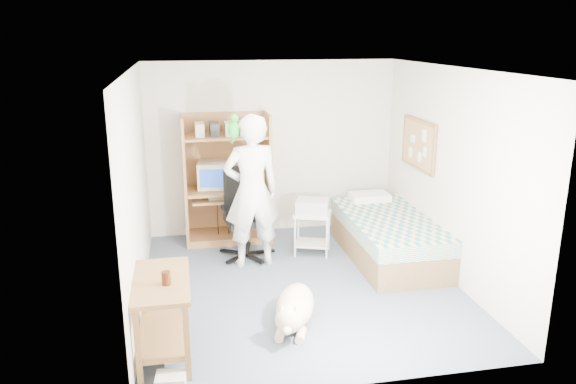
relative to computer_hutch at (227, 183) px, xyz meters
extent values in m
plane|color=#4B5466|center=(0.70, -1.74, -0.82)|extent=(4.00, 4.00, 0.00)
cube|color=silver|center=(0.70, 0.26, 0.43)|extent=(3.60, 0.02, 2.50)
cube|color=silver|center=(2.50, -1.74, 0.43)|extent=(0.02, 4.00, 2.50)
cube|color=silver|center=(-1.10, -1.74, 0.43)|extent=(0.02, 4.00, 2.50)
cube|color=white|center=(0.70, -1.74, 1.68)|extent=(3.60, 4.00, 0.02)
cube|color=olive|center=(-0.58, -0.04, 0.08)|extent=(0.04, 0.60, 1.80)
cube|color=olive|center=(0.58, -0.04, 0.08)|extent=(0.04, 0.60, 1.80)
cube|color=olive|center=(0.00, 0.25, 0.08)|extent=(1.20, 0.02, 1.80)
cube|color=olive|center=(0.00, -0.04, -0.08)|extent=(1.12, 0.60, 0.04)
cube|color=olive|center=(0.00, -0.12, -0.18)|extent=(1.00, 0.50, 0.03)
cube|color=olive|center=(0.00, -0.04, 0.68)|extent=(1.12, 0.55, 0.03)
cube|color=olive|center=(0.00, -0.04, -0.77)|extent=(1.12, 0.60, 0.10)
cube|color=brown|center=(2.00, -1.14, -0.64)|extent=(1.00, 2.00, 0.36)
cube|color=teal|center=(2.00, -1.14, -0.36)|extent=(1.02, 2.02, 0.20)
cube|color=white|center=(2.00, -0.34, -0.22)|extent=(0.55, 0.35, 0.12)
cube|color=brown|center=(-0.85, -2.94, -0.09)|extent=(0.50, 1.00, 0.04)
cube|color=brown|center=(-1.05, -3.39, -0.47)|extent=(0.05, 0.05, 0.70)
cube|color=brown|center=(-0.65, -3.39, -0.47)|extent=(0.05, 0.05, 0.70)
cube|color=brown|center=(-1.05, -2.49, -0.47)|extent=(0.05, 0.05, 0.70)
cube|color=brown|center=(-0.65, -2.49, -0.47)|extent=(0.05, 0.05, 0.70)
cube|color=brown|center=(-0.85, -2.94, -0.62)|extent=(0.46, 0.92, 0.03)
cube|color=#9E7A47|center=(2.48, -0.84, 0.63)|extent=(0.03, 0.90, 0.60)
cube|color=brown|center=(2.47, -0.84, 0.94)|extent=(0.04, 0.94, 0.04)
cube|color=brown|center=(2.47, -0.84, 0.32)|extent=(0.04, 0.94, 0.04)
cylinder|color=black|center=(0.17, -0.75, -0.78)|extent=(0.66, 0.66, 0.07)
cylinder|color=black|center=(0.17, -0.75, -0.57)|extent=(0.07, 0.07, 0.44)
cube|color=black|center=(0.17, -0.75, -0.31)|extent=(0.56, 0.56, 0.09)
cube|color=black|center=(0.15, -0.50, 0.06)|extent=(0.46, 0.12, 0.60)
cube|color=black|center=(-0.10, -0.78, -0.14)|extent=(0.08, 0.33, 0.04)
cube|color=black|center=(0.45, -0.71, -0.14)|extent=(0.08, 0.33, 0.04)
imported|color=white|center=(0.22, -1.00, 0.15)|extent=(0.76, 0.54, 1.94)
ellipsoid|color=#1F9615|center=(0.02, -0.98, 0.93)|extent=(0.14, 0.14, 0.23)
sphere|color=#1F9615|center=(0.03, -1.02, 1.07)|extent=(0.10, 0.10, 0.10)
cone|color=orange|center=(0.04, -1.07, 1.07)|extent=(0.04, 0.05, 0.04)
cylinder|color=#1F9615|center=(0.02, -0.92, 0.80)|extent=(0.05, 0.16, 0.14)
ellipsoid|color=#D5B48F|center=(0.45, -2.58, -0.64)|extent=(0.62, 0.87, 0.36)
sphere|color=#D5B48F|center=(0.30, -3.00, -0.55)|extent=(0.27, 0.27, 0.27)
cone|color=#D5B48F|center=(0.23, -3.00, -0.43)|extent=(0.08, 0.08, 0.10)
cone|color=#D5B48F|center=(0.36, -3.04, -0.43)|extent=(0.08, 0.08, 0.10)
ellipsoid|color=#D5B48F|center=(0.27, -3.10, -0.60)|extent=(0.13, 0.17, 0.09)
cylinder|color=#D5B48F|center=(0.59, -2.18, -0.71)|extent=(0.15, 0.26, 0.13)
cube|color=silver|center=(1.05, -0.79, -0.27)|extent=(0.58, 0.52, 0.04)
cube|color=silver|center=(1.05, -0.79, -0.68)|extent=(0.53, 0.47, 0.03)
cylinder|color=silver|center=(0.84, -0.95, -0.54)|extent=(0.03, 0.03, 0.55)
cylinder|color=silver|center=(1.26, -0.95, -0.54)|extent=(0.03, 0.03, 0.55)
cylinder|color=silver|center=(0.84, -0.63, -0.54)|extent=(0.03, 0.03, 0.55)
cylinder|color=silver|center=(1.26, -0.63, -0.54)|extent=(0.03, 0.03, 0.55)
cube|color=#A7A6A2|center=(1.05, -0.79, -0.16)|extent=(0.50, 0.44, 0.18)
cube|color=beige|center=(-0.20, 0.01, 0.13)|extent=(0.44, 0.45, 0.37)
cube|color=navy|center=(-0.22, -0.19, 0.13)|extent=(0.31, 0.05, 0.25)
cube|color=beige|center=(-0.05, -0.16, -0.15)|extent=(0.45, 0.17, 0.03)
cylinder|color=gold|center=(0.37, -0.09, 0.00)|extent=(0.08, 0.08, 0.12)
cylinder|color=#3C1909|center=(-0.80, -3.05, -0.01)|extent=(0.08, 0.08, 0.12)
cube|color=white|center=(-0.80, -3.44, -0.77)|extent=(0.27, 0.22, 0.10)
cube|color=#B5B4B0|center=(-0.80, -3.01, -0.78)|extent=(0.22, 0.25, 0.08)
camera|label=1|loc=(-0.62, -7.66, 2.05)|focal=35.00mm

